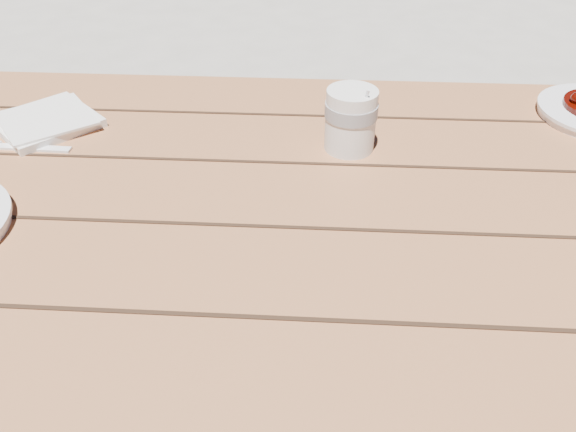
{
  "coord_description": "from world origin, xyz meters",
  "views": [
    {
      "loc": [
        0.13,
        -0.66,
        1.21
      ],
      "look_at": [
        0.1,
        -0.13,
        0.81
      ],
      "focal_mm": 35.0,
      "sensor_mm": 36.0,
      "label": 1
    }
  ],
  "objects": [
    {
      "name": "picnic_table",
      "position": [
        0.0,
        -0.0,
        0.59
      ],
      "size": [
        2.0,
        1.55,
        0.75
      ],
      "color": "brown",
      "rests_on": "ground"
    },
    {
      "name": "coffee_cup",
      "position": [
        0.18,
        0.13,
        0.8
      ],
      "size": [
        0.08,
        0.08,
        0.1
      ],
      "primitive_type": "cylinder",
      "color": "white",
      "rests_on": "picnic_table"
    },
    {
      "name": "napkin_stack",
      "position": [
        -0.34,
        0.18,
        0.76
      ],
      "size": [
        0.21,
        0.21,
        0.01
      ],
      "primitive_type": "cube",
      "rotation": [
        0.0,
        0.0,
        0.81
      ],
      "color": "white",
      "rests_on": "picnic_table"
    },
    {
      "name": "fork_table",
      "position": [
        -0.33,
        0.1,
        0.75
      ],
      "size": [
        0.16,
        0.03,
        0.0
      ],
      "primitive_type": null,
      "rotation": [
        0.0,
        0.0,
        1.53
      ],
      "color": "white",
      "rests_on": "picnic_table"
    }
  ]
}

